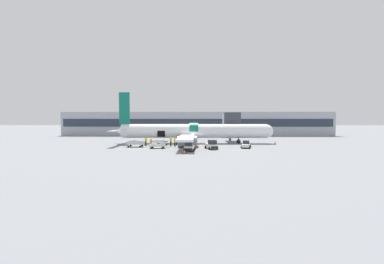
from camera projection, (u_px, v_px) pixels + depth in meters
The scene contains 20 objects.
ground_plane at pixel (197, 144), 51.82m from camera, with size 500.00×500.00×0.00m, color slate.
apron_marking_line at pixel (183, 150), 42.14m from camera, with size 25.04×1.36×0.01m.
terminal_strip at pixel (197, 124), 86.85m from camera, with size 94.73×12.21×8.32m.
jet_bridge_stub at pixel (231, 120), 58.77m from camera, with size 3.88×8.28×7.20m.
airplane at pixel (191, 132), 54.22m from camera, with size 36.69×34.06×11.77m.
baggage_tug_lead at pixel (189, 147), 40.05m from camera, with size 2.15×2.97×1.72m.
baggage_tug_mid at pixel (212, 145), 42.98m from camera, with size 2.50×3.32×1.71m.
baggage_tug_rear at pixel (246, 145), 44.70m from camera, with size 2.28×2.84×1.42m.
baggage_cart_loading at pixel (160, 143), 50.15m from camera, with size 4.13×2.79×1.03m.
baggage_cart_queued at pixel (136, 144), 46.67m from camera, with size 4.24×2.04×1.13m.
baggage_cart_empty at pixel (158, 146), 44.12m from camera, with size 3.84×1.80×0.99m.
ground_crew_loader_a at pixel (151, 142), 47.62m from camera, with size 0.57×0.38×1.64m.
ground_crew_loader_b at pixel (146, 141), 50.84m from camera, with size 0.54×0.54×1.70m.
ground_crew_driver at pixel (176, 141), 50.49m from camera, with size 0.51×0.61×1.76m.
ground_crew_supervisor at pixel (171, 141), 48.78m from camera, with size 0.57×0.62×1.85m.
ground_crew_helper at pixel (146, 141), 49.41m from camera, with size 0.56×0.62×1.83m.
ground_crew_marshal at pixel (175, 142), 48.13m from camera, with size 0.53×0.58×1.72m.
safety_cone_nose at pixel (275, 143), 52.72m from camera, with size 0.46×0.46×0.68m.
safety_cone_engine_left at pixel (184, 152), 37.25m from camera, with size 0.63×0.63×0.59m.
safety_cone_wingtip at pixel (198, 146), 46.18m from camera, with size 0.48×0.48×0.57m.
Camera 1 is at (-0.13, -51.65, 5.13)m, focal length 22.00 mm.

